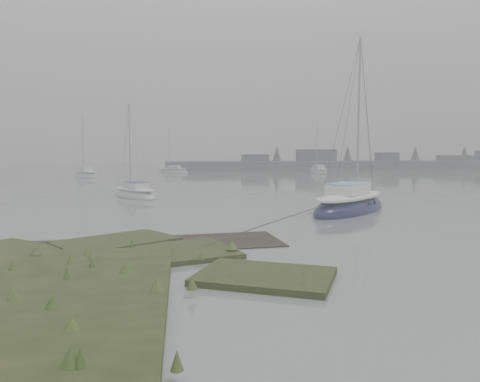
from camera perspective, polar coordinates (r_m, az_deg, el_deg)
name	(u,v)px	position (r m, az deg, el deg)	size (l,w,h in m)	color
ground	(200,187)	(42.59, -4.94, 0.55)	(160.00, 160.00, 0.00)	slate
far_shoreline	(355,164)	(79.64, 13.79, 3.20)	(60.00, 8.00, 4.15)	#4C4F51
sailboat_main	(350,206)	(26.25, 13.23, -1.79)	(6.79, 6.90, 10.28)	#121335
sailboat_white	(135,194)	(33.82, -12.67, -0.40)	(4.15, 5.16, 7.15)	silver
sailboat_far_a	(86,175)	(59.03, -18.27, 1.85)	(4.53, 5.96, 8.16)	silver
sailboat_far_b	(318,172)	(65.47, 9.53, 2.33)	(2.07, 5.39, 7.47)	#AEB5B8
sailboat_far_c	(173,171)	(66.96, -8.13, 2.39)	(4.84, 3.88, 6.70)	silver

